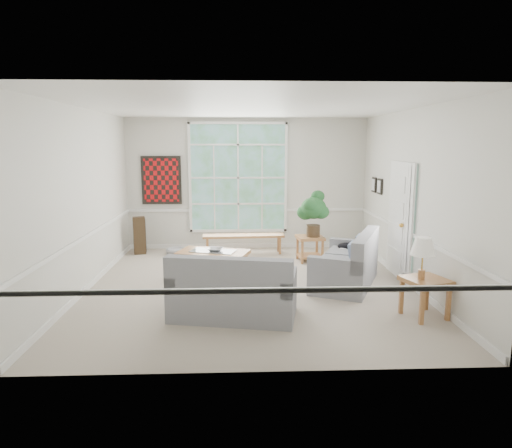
% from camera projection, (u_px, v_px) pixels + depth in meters
% --- Properties ---
extents(floor, '(5.50, 6.00, 0.01)m').
position_uv_depth(floor, '(251.00, 286.00, 7.83)').
color(floor, '#A59888').
rests_on(floor, ground).
extents(ceiling, '(5.50, 6.00, 0.02)m').
position_uv_depth(ceiling, '(250.00, 107.00, 7.31)').
color(ceiling, white).
rests_on(ceiling, ground).
extents(wall_back, '(5.50, 0.02, 3.00)m').
position_uv_depth(wall_back, '(247.00, 184.00, 10.52)').
color(wall_back, silver).
rests_on(wall_back, ground).
extents(wall_front, '(5.50, 0.02, 3.00)m').
position_uv_depth(wall_front, '(259.00, 234.00, 4.62)').
color(wall_front, silver).
rests_on(wall_front, ground).
extents(wall_left, '(0.02, 6.00, 3.00)m').
position_uv_depth(wall_left, '(83.00, 200.00, 7.46)').
color(wall_left, silver).
rests_on(wall_left, ground).
extents(wall_right, '(0.02, 6.00, 3.00)m').
position_uv_depth(wall_right, '(413.00, 199.00, 7.68)').
color(wall_right, silver).
rests_on(wall_right, ground).
extents(window_back, '(2.30, 0.08, 2.40)m').
position_uv_depth(window_back, '(238.00, 178.00, 10.45)').
color(window_back, white).
rests_on(window_back, wall_back).
extents(entry_door, '(0.08, 0.90, 2.10)m').
position_uv_depth(entry_door, '(397.00, 219.00, 8.35)').
color(entry_door, white).
rests_on(entry_door, floor).
extents(door_sidelight, '(0.08, 0.26, 1.90)m').
position_uv_depth(door_sidelight, '(411.00, 219.00, 7.71)').
color(door_sidelight, white).
rests_on(door_sidelight, wall_right).
extents(wall_art, '(0.90, 0.06, 1.10)m').
position_uv_depth(wall_art, '(161.00, 180.00, 10.38)').
color(wall_art, maroon).
rests_on(wall_art, wall_back).
extents(wall_frame_near, '(0.04, 0.26, 0.32)m').
position_uv_depth(wall_frame_near, '(379.00, 186.00, 9.39)').
color(wall_frame_near, black).
rests_on(wall_frame_near, wall_right).
extents(wall_frame_far, '(0.04, 0.26, 0.32)m').
position_uv_depth(wall_frame_far, '(374.00, 185.00, 9.79)').
color(wall_frame_far, black).
rests_on(wall_frame_far, wall_right).
extents(loveseat_right, '(1.51, 1.92, 0.92)m').
position_uv_depth(loveseat_right, '(345.00, 259.00, 7.86)').
color(loveseat_right, gray).
rests_on(loveseat_right, floor).
extents(loveseat_front, '(1.86, 1.20, 0.93)m').
position_uv_depth(loveseat_front, '(234.00, 284.00, 6.39)').
color(loveseat_front, gray).
rests_on(loveseat_front, floor).
extents(coffee_table, '(1.40, 1.03, 0.47)m').
position_uv_depth(coffee_table, '(213.00, 264.00, 8.40)').
color(coffee_table, '#A86E3D').
rests_on(coffee_table, floor).
extents(pewter_bowl, '(0.40, 0.40, 0.08)m').
position_uv_depth(pewter_bowl, '(215.00, 249.00, 8.33)').
color(pewter_bowl, '#949498').
rests_on(pewter_bowl, coffee_table).
extents(window_bench, '(1.82, 0.43, 0.42)m').
position_uv_depth(window_bench, '(244.00, 244.00, 10.16)').
color(window_bench, '#A86E3D').
rests_on(window_bench, floor).
extents(end_table, '(0.58, 0.58, 0.53)m').
position_uv_depth(end_table, '(310.00, 249.00, 9.49)').
color(end_table, '#A86E3D').
rests_on(end_table, floor).
extents(houseplant, '(0.73, 0.73, 0.96)m').
position_uv_depth(houseplant, '(313.00, 213.00, 9.33)').
color(houseplant, '#205125').
rests_on(houseplant, end_table).
extents(side_table, '(0.69, 0.69, 0.56)m').
position_uv_depth(side_table, '(425.00, 298.00, 6.39)').
color(side_table, '#A86E3D').
rests_on(side_table, floor).
extents(table_lamp, '(0.43, 0.43, 0.59)m').
position_uv_depth(table_lamp, '(422.00, 258.00, 6.27)').
color(table_lamp, white).
rests_on(table_lamp, side_table).
extents(pet_bed, '(0.47, 0.47, 0.14)m').
position_uv_depth(pet_bed, '(176.00, 251.00, 10.11)').
color(pet_bed, gray).
rests_on(pet_bed, floor).
extents(floor_speaker, '(0.30, 0.26, 0.83)m').
position_uv_depth(floor_speaker, '(139.00, 235.00, 10.10)').
color(floor_speaker, '#352617').
rests_on(floor_speaker, floor).
extents(cat, '(0.39, 0.33, 0.16)m').
position_uv_depth(cat, '(346.00, 246.00, 8.43)').
color(cat, black).
rests_on(cat, loveseat_right).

